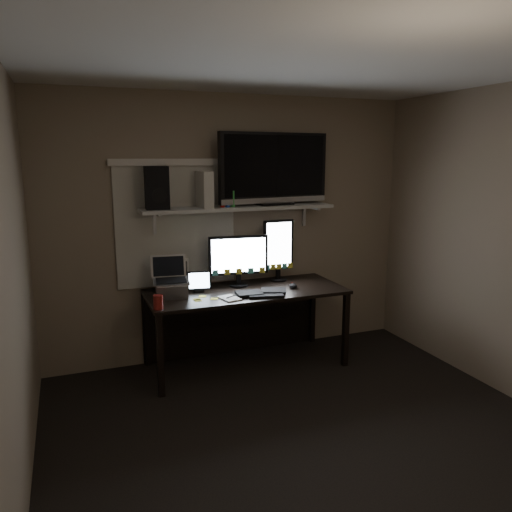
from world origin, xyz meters
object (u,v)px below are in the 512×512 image
monitor_landscape (238,261)px  monitor_portrait (278,250)px  tv (274,169)px  game_console (204,190)px  keyboard (261,292)px  speaker (157,188)px  tablet (199,282)px  laptop (171,277)px  desk (242,305)px  cup (158,302)px  mouse (293,286)px

monitor_landscape → monitor_portrait: monitor_portrait is taller
tv → game_console: size_ratio=3.48×
keyboard → speaker: size_ratio=1.27×
tablet → laptop: size_ratio=0.64×
monitor_portrait → tv: size_ratio=0.55×
keyboard → tablet: 0.57m
desk → laptop: laptop is taller
cup → game_console: 1.11m
game_console → speaker: (-0.41, 0.05, 0.02)m
laptop → cup: laptop is taller
mouse → cup: 1.30m
monitor_portrait → tv: (-0.06, -0.02, 0.78)m
monitor_landscape → laptop: size_ratio=1.63×
cup → tv: 1.67m
mouse → speaker: bearing=-175.2°
game_console → monitor_portrait: bearing=0.4°
monitor_portrait → mouse: 0.42m
tv → speaker: size_ratio=3.04×
monitor_landscape → mouse: size_ratio=4.94×
monitor_landscape → speaker: 1.00m
monitor_landscape → laptop: 0.68m
keyboard → cup: bearing=-158.1°
laptop → tv: 1.40m
tablet → game_console: (0.09, 0.08, 0.81)m
monitor_landscape → cup: monitor_landscape is taller
monitor_landscape → tv: bearing=14.6°
game_console → speaker: speaker is taller
mouse → game_console: bearing=-179.3°
monitor_portrait → laptop: 1.12m
desk → laptop: 0.77m
cup → game_console: game_console is taller
monitor_landscape → tablet: monitor_landscape is taller
desk → game_console: bearing=170.6°
game_console → desk: bearing=-13.0°
desk → keyboard: 0.36m
mouse → tablet: (-0.85, 0.18, 0.08)m
monitor_portrait → tv: bearing=-164.9°
mouse → tv: size_ratio=0.10×
monitor_landscape → tv: tv is taller
monitor_portrait → monitor_landscape: bearing=-170.9°
game_console → mouse: bearing=-22.5°
desk → cup: size_ratio=15.70×
tablet → game_console: size_ratio=0.68×
laptop → game_console: 0.83m
monitor_landscape → cup: 0.96m
cup → tablet: bearing=41.5°
game_console → keyboard: bearing=-43.8°
monitor_portrait → laptop: bearing=-170.1°
desk → tv: 1.32m
monitor_landscape → game_console: game_console is taller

